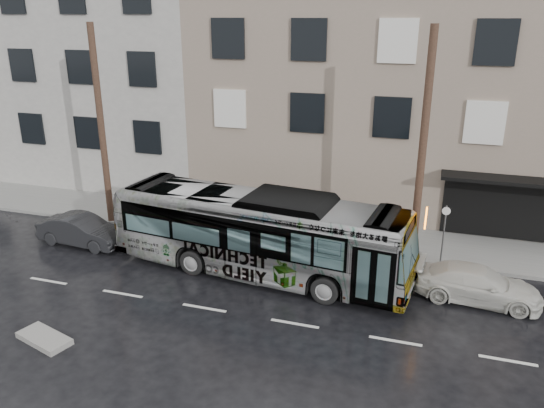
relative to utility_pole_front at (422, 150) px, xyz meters
The scene contains 11 objects.
ground 8.65m from the utility_pole_front, 153.08° to the right, with size 120.00×120.00×0.00m, color black.
sidewalk 8.11m from the utility_pole_front, 166.17° to the left, with size 90.00×3.60×0.15m, color gray.
building_taupe 9.56m from the utility_pole_front, 99.07° to the left, with size 20.00×12.00×11.00m, color gray.
building_grey 27.02m from the utility_pole_front, 156.02° to the left, with size 26.00×15.00×16.00m, color #B2AFA8.
utility_pole_front is the anchor object (origin of this frame).
utility_pole_rear 14.00m from the utility_pole_front, behind, with size 0.30×0.30×9.00m, color #4F3427.
sign_post 3.48m from the utility_pole_front, ahead, with size 0.06×0.06×2.40m, color slate.
bus 6.90m from the utility_pole_front, 154.26° to the right, with size 2.73×11.68×3.25m, color #B2B2B2.
white_sedan 5.25m from the utility_pole_front, 45.90° to the right, with size 1.72×4.24×1.23m, color silver.
dark_sedan 14.54m from the utility_pole_front, 169.63° to the right, with size 1.37×3.94×1.30m, color black.
slush_pile 14.50m from the utility_pole_front, 138.86° to the right, with size 1.80×0.80×0.18m, color gray.
Camera 1 is at (7.00, -16.86, 9.46)m, focal length 35.00 mm.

